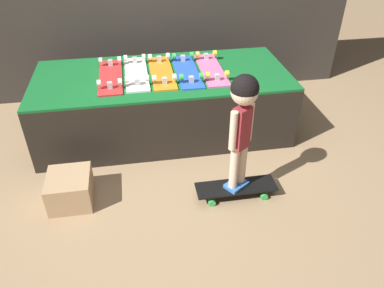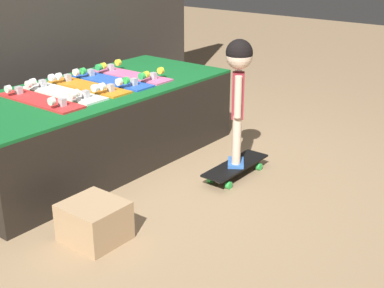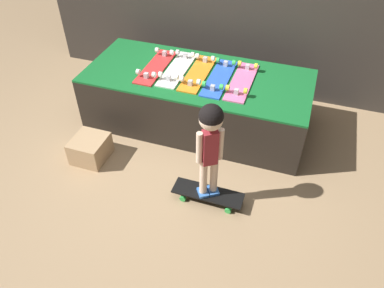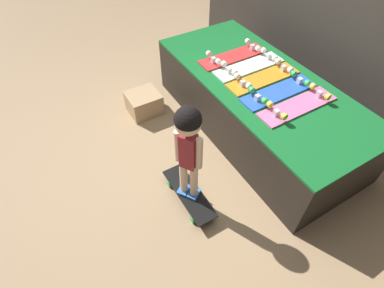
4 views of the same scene
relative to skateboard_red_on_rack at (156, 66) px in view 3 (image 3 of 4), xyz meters
The scene contains 10 objects.
ground_plane 0.98m from the skateboard_red_on_rack, 55.60° to the right, with size 16.00×16.00×0.00m, color #9E7F5B.
display_rack 0.53m from the skateboard_red_on_rack, ahead, with size 2.21×0.96×0.57m.
skateboard_red_on_rack is the anchor object (origin of this frame).
skateboard_white_on_rack 0.22m from the skateboard_red_on_rack, ahead, with size 0.19×0.71×0.09m.
skateboard_orange_on_rack 0.44m from the skateboard_red_on_rack, ahead, with size 0.19×0.71×0.09m.
skateboard_blue_on_rack 0.66m from the skateboard_red_on_rack, ahead, with size 0.19×0.71×0.09m.
skateboard_pink_on_rack 0.88m from the skateboard_red_on_rack, ahead, with size 0.19×0.71×0.09m.
skateboard_on_floor 1.43m from the skateboard_red_on_rack, 49.30° to the right, with size 0.60×0.18×0.09m.
child 1.33m from the skateboard_red_on_rack, 49.30° to the right, with size 0.20×0.19×0.89m.
storage_box 1.04m from the skateboard_red_on_rack, 111.55° to the right, with size 0.31×0.33×0.23m.
Camera 3 is at (0.97, -2.39, 2.47)m, focal length 35.00 mm.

